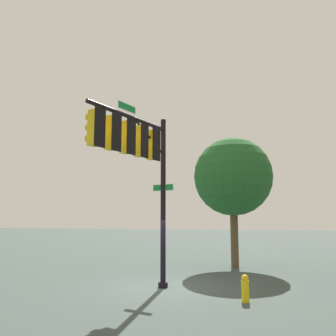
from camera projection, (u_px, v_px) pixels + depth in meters
The scene contains 4 objects.
ground_plane at pixel (163, 288), 13.00m from camera, with size 120.00×120.00×0.00m, color #3B4843.
signal_pole_assembly at pixel (135, 152), 12.22m from camera, with size 4.08×2.10×6.47m.
fire_hydrant at pixel (245, 288), 10.83m from camera, with size 0.33×0.24×0.83m.
tree_near at pixel (233, 177), 18.99m from camera, with size 4.24×4.24×6.91m.
Camera 1 is at (13.15, 3.04, 2.62)m, focal length 37.35 mm.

